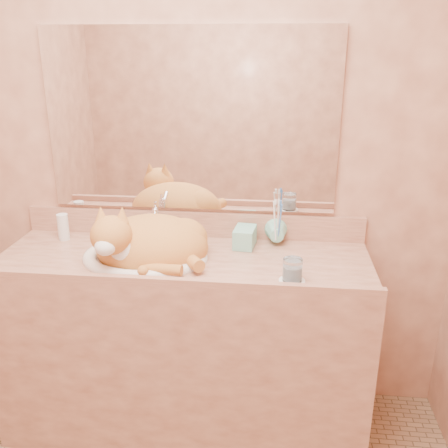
# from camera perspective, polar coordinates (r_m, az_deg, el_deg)

# --- Properties ---
(wall_back) EXTENTS (2.40, 0.02, 2.50)m
(wall_back) POSITION_cam_1_polar(r_m,az_deg,el_deg) (2.28, -3.74, 8.17)
(wall_back) COLOR #945943
(wall_back) RESTS_ON ground
(vanity_counter) EXTENTS (1.60, 0.55, 0.85)m
(vanity_counter) POSITION_cam_1_polar(r_m,az_deg,el_deg) (2.35, -4.44, -13.40)
(vanity_counter) COLOR brown
(vanity_counter) RESTS_ON floor
(mirror) EXTENTS (1.30, 0.02, 0.80)m
(mirror) POSITION_cam_1_polar(r_m,az_deg,el_deg) (2.25, -3.87, 11.60)
(mirror) COLOR white
(mirror) RESTS_ON wall_back
(sink_basin) EXTENTS (0.60, 0.53, 0.16)m
(sink_basin) POSITION_cam_1_polar(r_m,az_deg,el_deg) (2.13, -9.07, -1.86)
(sink_basin) COLOR white
(sink_basin) RESTS_ON vanity_counter
(faucet) EXTENTS (0.07, 0.13, 0.17)m
(faucet) POSITION_cam_1_polar(r_m,az_deg,el_deg) (2.31, -7.81, 0.10)
(faucet) COLOR white
(faucet) RESTS_ON vanity_counter
(cat) EXTENTS (0.51, 0.43, 0.26)m
(cat) POSITION_cam_1_polar(r_m,az_deg,el_deg) (2.11, -8.80, -1.93)
(cat) COLOR #B86A2A
(cat) RESTS_ON sink_basin
(soap_dispenser) EXTENTS (0.10, 0.10, 0.20)m
(soap_dispenser) POSITION_cam_1_polar(r_m,az_deg,el_deg) (2.16, 2.09, -0.79)
(soap_dispenser) COLOR #7CC7B0
(soap_dispenser) RESTS_ON vanity_counter
(toothbrush_cup) EXTENTS (0.11, 0.11, 0.10)m
(toothbrush_cup) POSITION_cam_1_polar(r_m,az_deg,el_deg) (2.24, 6.07, -1.50)
(toothbrush_cup) COLOR #7CC7B0
(toothbrush_cup) RESTS_ON vanity_counter
(toothbrushes) EXTENTS (0.04, 0.04, 0.23)m
(toothbrushes) POSITION_cam_1_polar(r_m,az_deg,el_deg) (2.21, 6.15, 0.54)
(toothbrushes) COLOR silver
(toothbrushes) RESTS_ON toothbrush_cup
(saucer) EXTENTS (0.10, 0.10, 0.01)m
(saucer) POSITION_cam_1_polar(r_m,az_deg,el_deg) (1.94, 7.77, -6.51)
(saucer) COLOR white
(saucer) RESTS_ON vanity_counter
(water_glass) EXTENTS (0.07, 0.07, 0.09)m
(water_glass) POSITION_cam_1_polar(r_m,az_deg,el_deg) (1.92, 7.84, -5.21)
(water_glass) COLOR silver
(water_glass) RESTS_ON saucer
(lotion_bottle) EXTENTS (0.05, 0.05, 0.12)m
(lotion_bottle) POSITION_cam_1_polar(r_m,az_deg,el_deg) (2.43, -17.90, -0.32)
(lotion_bottle) COLOR silver
(lotion_bottle) RESTS_ON vanity_counter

